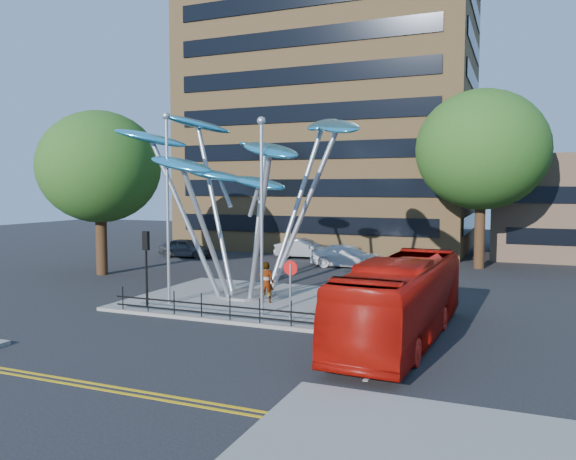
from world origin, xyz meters
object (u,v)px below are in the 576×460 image
at_px(red_bus, 401,300).
at_px(tree_left, 100,167).
at_px(traffic_light_island, 146,253).
at_px(parked_car_mid, 305,249).
at_px(street_lamp_left, 167,191).
at_px(parked_car_right, 348,256).
at_px(tree_right, 482,150).
at_px(parked_car_left, 187,248).
at_px(street_lamp_right, 262,198).
at_px(no_entry_sign_island, 290,280).
at_px(pedestrian, 266,282).
at_px(leaf_sculpture, 246,160).

bearing_deg(red_bus, tree_left, 160.98).
height_order(traffic_light_island, parked_car_mid, traffic_light_island).
bearing_deg(street_lamp_left, traffic_light_island, -116.57).
bearing_deg(parked_car_right, tree_right, -75.38).
relative_size(street_lamp_left, parked_car_right, 1.67).
relative_size(traffic_light_island, parked_car_left, 0.77).
distance_m(red_bus, parked_car_left, 27.02).
relative_size(tree_left, parked_car_right, 1.96).
height_order(street_lamp_right, no_entry_sign_island, street_lamp_right).
bearing_deg(red_bus, parked_car_right, 114.71).
xyz_separation_m(street_lamp_right, pedestrian, (-0.91, 2.39, -3.98)).
relative_size(leaf_sculpture, street_lamp_left, 1.45).
xyz_separation_m(tree_right, leaf_sculpture, (-10.07, -15.32, -1.16)).
relative_size(street_lamp_left, street_lamp_right, 1.06).
relative_size(pedestrian, parked_car_left, 0.43).
xyz_separation_m(street_lamp_right, red_bus, (6.10, -1.17, -3.60)).
height_order(tree_left, street_lamp_right, tree_left).
relative_size(tree_left, street_lamp_right, 1.24).
distance_m(leaf_sculpture, no_entry_sign_island, 7.71).
distance_m(tree_right, pedestrian, 19.86).
bearing_deg(street_lamp_left, tree_left, 145.62).
height_order(tree_left, red_bus, tree_left).
bearing_deg(red_bus, parked_car_mid, 121.76).
bearing_deg(tree_right, street_lamp_left, -124.05).
xyz_separation_m(red_bus, pedestrian, (-7.01, 3.56, -0.38)).
relative_size(leaf_sculpture, no_entry_sign_island, 5.19).
height_order(street_lamp_left, no_entry_sign_island, street_lamp_left).
xyz_separation_m(street_lamp_right, parked_car_left, (-14.30, 16.53, -4.34)).
xyz_separation_m(tree_right, parked_car_left, (-21.80, -2.47, -7.28)).
relative_size(tree_right, parked_car_left, 2.72).
bearing_deg(no_entry_sign_island, tree_left, 154.93).
bearing_deg(parked_car_mid, leaf_sculpture, -177.90).
bearing_deg(parked_car_mid, street_lamp_left, 173.16).
relative_size(street_lamp_right, parked_car_right, 1.58).
bearing_deg(red_bus, pedestrian, 155.66).
bearing_deg(tree_left, street_lamp_left, -34.38).
height_order(red_bus, parked_car_right, red_bus).
bearing_deg(leaf_sculpture, pedestrian, -37.78).
height_order(tree_right, traffic_light_island, tree_right).
distance_m(leaf_sculpture, traffic_light_island, 6.65).
height_order(tree_right, red_bus, tree_right).
distance_m(street_lamp_right, parked_car_mid, 20.74).
relative_size(pedestrian, parked_car_mid, 0.42).
distance_m(tree_right, street_lamp_right, 20.64).
height_order(leaf_sculpture, street_lamp_left, leaf_sculpture).
distance_m(traffic_light_island, parked_car_right, 17.39).
bearing_deg(traffic_light_island, red_bus, -3.30).
relative_size(street_lamp_left, parked_car_mid, 1.90).
bearing_deg(leaf_sculpture, street_lamp_left, -127.40).
bearing_deg(street_lamp_left, no_entry_sign_island, -8.61).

